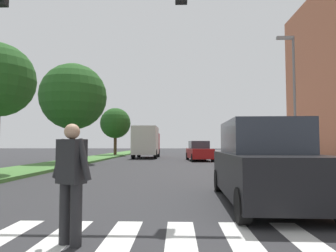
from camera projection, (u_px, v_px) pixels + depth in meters
ground_plane at (173, 160)px, 27.12m from camera, size 140.00×140.00×0.00m
crosswalk at (150, 241)px, 4.33m from camera, size 4.95×2.20×0.01m
median_strip at (85, 160)px, 25.36m from camera, size 3.01×64.00×0.15m
tree_far at (73, 97)px, 21.62m from camera, size 4.72×4.72×7.02m
tree_distant at (115, 123)px, 35.77m from camera, size 3.59×3.59×5.53m
sidewalk_right at (265, 160)px, 24.88m from camera, size 3.00×64.00×0.15m
street_lamp_right at (293, 88)px, 17.27m from camera, size 1.02×0.24×7.50m
pedestrian_performer at (71, 177)px, 4.23m from camera, size 0.70×0.43×1.69m
suv_crossing at (264, 164)px, 7.18m from camera, size 2.05×4.64×1.97m
sedan_midblock at (199, 151)px, 25.52m from camera, size 2.16×4.56×1.66m
truck_box_delivery at (146, 142)px, 30.47m from camera, size 2.40×6.20×3.10m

